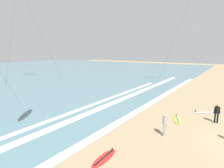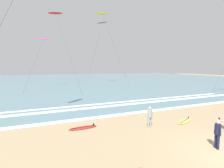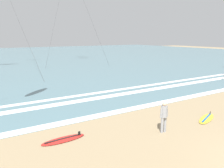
% 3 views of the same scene
% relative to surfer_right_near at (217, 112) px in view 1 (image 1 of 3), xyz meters
% --- Properties ---
extents(wave_foam_shoreline, '(51.86, 0.73, 0.01)m').
position_rel_surfer_right_near_xyz_m(wave_foam_shoreline, '(-2.12, 6.64, -0.94)').
color(wave_foam_shoreline, white).
rests_on(wave_foam_shoreline, ocean_surface).
extents(wave_foam_mid_break, '(54.93, 0.81, 0.01)m').
position_rel_surfer_right_near_xyz_m(wave_foam_mid_break, '(-3.52, 10.22, -0.94)').
color(wave_foam_mid_break, white).
rests_on(wave_foam_mid_break, ocean_surface).
extents(wave_foam_outer_break, '(36.77, 0.57, 0.01)m').
position_rel_surfer_right_near_xyz_m(wave_foam_outer_break, '(-3.75, 11.69, -0.94)').
color(wave_foam_outer_break, white).
rests_on(wave_foam_outer_break, ocean_surface).
extents(surfer_right_near, '(0.32, 0.51, 1.60)m').
position_rel_surfer_right_near_xyz_m(surfer_right_near, '(0.00, 0.00, 0.00)').
color(surfer_right_near, black).
rests_on(surfer_right_near, ground).
extents(surfer_mid_group, '(0.51, 0.32, 1.60)m').
position_rel_surfer_right_near_xyz_m(surfer_mid_group, '(-4.69, 2.75, 0.00)').
color(surfer_mid_group, gray).
rests_on(surfer_mid_group, ground).
extents(surfboard_foreground_flat, '(2.12, 0.67, 0.25)m').
position_rel_surfer_right_near_xyz_m(surfboard_foreground_flat, '(-9.28, 4.56, -0.91)').
color(surfboard_foreground_flat, red).
rests_on(surfboard_foreground_flat, ground).
extents(surfboard_near_water, '(2.17, 1.33, 0.25)m').
position_rel_surfer_right_near_xyz_m(surfboard_near_water, '(-1.20, 2.78, -0.91)').
color(surfboard_near_water, yellow).
rests_on(surfboard_near_water, ground).
extents(surfboard_right_spare, '(1.79, 2.01, 0.25)m').
position_rel_surfer_right_near_xyz_m(surfboard_right_spare, '(2.25, 1.24, -0.91)').
color(surfboard_right_spare, silver).
rests_on(surfboard_right_spare, ground).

